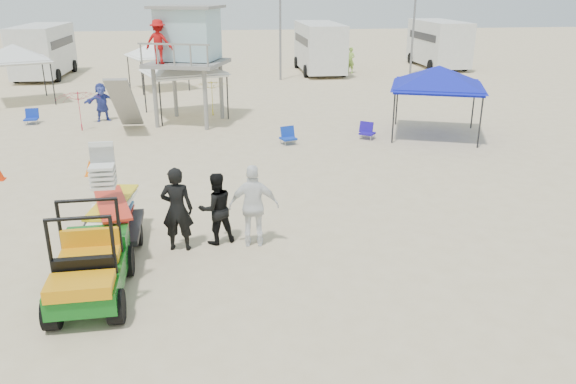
{
  "coord_description": "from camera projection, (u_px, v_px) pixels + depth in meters",
  "views": [
    {
      "loc": [
        -0.94,
        -8.59,
        5.6
      ],
      "look_at": [
        0.5,
        3.0,
        1.3
      ],
      "focal_mm": 35.0,
      "sensor_mm": 36.0,
      "label": 1
    }
  ],
  "objects": [
    {
      "name": "rv_far_left",
      "position": [
        43.0,
        49.0,
        35.96
      ],
      "size": [
        2.64,
        6.8,
        3.25
      ],
      "color": "silver",
      "rests_on": "ground"
    },
    {
      "name": "beach_chair_c",
      "position": [
        367.0,
        130.0,
        21.82
      ],
      "size": [
        0.73,
        0.83,
        0.64
      ],
      "color": "#1D0D94",
      "rests_on": "ground"
    },
    {
      "name": "canopy_white_a",
      "position": [
        183.0,
        57.0,
        24.79
      ],
      "size": [
        3.99,
        3.99,
        3.17
      ],
      "color": "black",
      "rests_on": "ground"
    },
    {
      "name": "ground",
      "position": [
        281.0,
        319.0,
        10.05
      ],
      "size": [
        140.0,
        140.0,
        0.0
      ],
      "primitive_type": "plane",
      "color": "beige",
      "rests_on": "ground"
    },
    {
      "name": "canopy_blue",
      "position": [
        439.0,
        69.0,
        21.47
      ],
      "size": [
        4.18,
        4.18,
        3.14
      ],
      "color": "black",
      "rests_on": "ground"
    },
    {
      "name": "man_right",
      "position": [
        254.0,
        206.0,
        12.58
      ],
      "size": [
        1.16,
        0.57,
        1.91
      ],
      "primitive_type": "imported",
      "rotation": [
        0.0,
        0.0,
        3.05
      ],
      "color": "white",
      "rests_on": "ground"
    },
    {
      "name": "beach_chair_a",
      "position": [
        32.0,
        116.0,
        24.14
      ],
      "size": [
        0.57,
        0.61,
        0.64
      ],
      "color": "#0F2CA8",
      "rests_on": "ground"
    },
    {
      "name": "utility_cart",
      "position": [
        87.0,
        259.0,
        10.35
      ],
      "size": [
        1.34,
        2.48,
        1.85
      ],
      "color": "#0E5B15",
      "rests_on": "ground"
    },
    {
      "name": "canopy_white_b",
      "position": [
        13.0,
        47.0,
        27.6
      ],
      "size": [
        3.91,
        3.91,
        3.31
      ],
      "color": "black",
      "rests_on": "ground"
    },
    {
      "name": "surf_trailer",
      "position": [
        109.0,
        211.0,
        12.51
      ],
      "size": [
        1.36,
        2.39,
        2.16
      ],
      "color": "black",
      "rests_on": "ground"
    },
    {
      "name": "umbrella_a",
      "position": [
        80.0,
        111.0,
        22.75
      ],
      "size": [
        2.25,
        2.27,
        1.65
      ],
      "primitive_type": "imported",
      "rotation": [
        0.0,
        0.0,
        0.29
      ],
      "color": "red",
      "rests_on": "ground"
    },
    {
      "name": "rv_far_right",
      "position": [
        438.0,
        42.0,
        40.48
      ],
      "size": [
        2.64,
        6.6,
        3.25
      ],
      "color": "silver",
      "rests_on": "ground"
    },
    {
      "name": "man_mid",
      "position": [
        216.0,
        208.0,
        12.75
      ],
      "size": [
        0.98,
        0.87,
        1.69
      ],
      "primitive_type": "imported",
      "rotation": [
        0.0,
        0.0,
        3.47
      ],
      "color": "black",
      "rests_on": "ground"
    },
    {
      "name": "rv_mid_right",
      "position": [
        319.0,
        45.0,
        38.04
      ],
      "size": [
        2.64,
        7.0,
        3.25
      ],
      "color": "silver",
      "rests_on": "ground"
    },
    {
      "name": "cone_near",
      "position": [
        90.0,
        168.0,
        17.56
      ],
      "size": [
        0.34,
        0.34,
        0.5
      ],
      "primitive_type": "cone",
      "color": "orange",
      "rests_on": "ground"
    },
    {
      "name": "lifeguard_tower",
      "position": [
        184.0,
        39.0,
        23.3
      ],
      "size": [
        3.73,
        3.73,
        4.74
      ],
      "color": "gray",
      "rests_on": "ground"
    },
    {
      "name": "light_pole_right",
      "position": [
        415.0,
        12.0,
        36.59
      ],
      "size": [
        0.14,
        0.14,
        8.0
      ],
      "primitive_type": "cylinder",
      "color": "slate",
      "rests_on": "ground"
    },
    {
      "name": "canopy_white_c",
      "position": [
        156.0,
        44.0,
        31.39
      ],
      "size": [
        3.68,
        3.68,
        3.09
      ],
      "color": "black",
      "rests_on": "ground"
    },
    {
      "name": "man_left",
      "position": [
        177.0,
        209.0,
        12.38
      ],
      "size": [
        0.76,
        0.55,
        1.93
      ],
      "primitive_type": "imported",
      "rotation": [
        0.0,
        0.0,
        3.01
      ],
      "color": "black",
      "rests_on": "ground"
    },
    {
      "name": "beach_chair_b",
      "position": [
        288.0,
        135.0,
        21.09
      ],
      "size": [
        0.67,
        0.73,
        0.64
      ],
      "color": "#0F32A8",
      "rests_on": "ground"
    },
    {
      "name": "rv_mid_left",
      "position": [
        186.0,
        45.0,
        38.4
      ],
      "size": [
        2.65,
        6.5,
        3.25
      ],
      "color": "silver",
      "rests_on": "ground"
    },
    {
      "name": "distant_beachgoers",
      "position": [
        190.0,
        87.0,
        27.97
      ],
      "size": [
        15.23,
        13.67,
        1.72
      ],
      "color": "#91BE47",
      "rests_on": "ground"
    },
    {
      "name": "umbrella_b",
      "position": [
        213.0,
        98.0,
        25.47
      ],
      "size": [
        2.15,
        2.17,
        1.61
      ],
      "primitive_type": "imported",
      "rotation": [
        0.0,
        0.0,
        0.26
      ],
      "color": "yellow",
      "rests_on": "ground"
    },
    {
      "name": "light_pole_left",
      "position": [
        280.0,
        14.0,
        34.15
      ],
      "size": [
        0.14,
        0.14,
        8.0
      ],
      "primitive_type": "cylinder",
      "color": "slate",
      "rests_on": "ground"
    }
  ]
}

